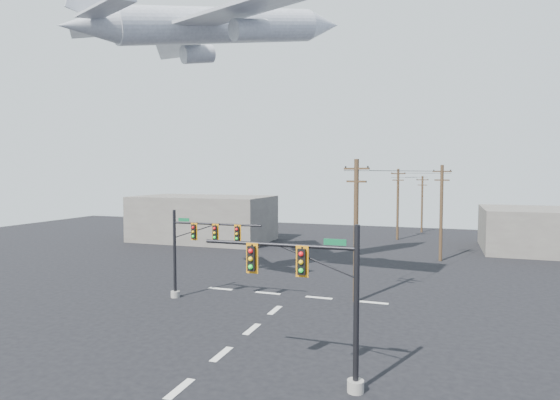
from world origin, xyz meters
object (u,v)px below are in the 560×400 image
at_px(utility_pole_a, 356,228).
at_px(signal_mast_near, 320,300).
at_px(utility_pole_d, 422,203).
at_px(signal_mast_far, 195,249).
at_px(airliner, 223,26).
at_px(utility_pole_c, 398,203).
at_px(utility_pole_b, 441,211).

bearing_deg(utility_pole_a, signal_mast_near, -64.54).
relative_size(utility_pole_a, utility_pole_d, 1.17).
bearing_deg(signal_mast_far, airliner, 90.06).
xyz_separation_m(signal_mast_far, utility_pole_c, (11.04, 35.80, 1.38)).
xyz_separation_m(signal_mast_near, utility_pole_b, (4.77, 31.96, 1.41)).
xyz_separation_m(signal_mast_far, airliner, (-0.01, 4.75, 17.08)).
height_order(utility_pole_d, airliner, airliner).
xyz_separation_m(utility_pole_a, utility_pole_b, (5.67, 18.23, -0.08)).
bearing_deg(utility_pole_b, signal_mast_far, -103.36).
relative_size(signal_mast_far, utility_pole_c, 0.74).
bearing_deg(signal_mast_near, utility_pole_c, 91.06).
height_order(signal_mast_far, utility_pole_b, utility_pole_b).
distance_m(signal_mast_far, airliner, 17.72).
relative_size(utility_pole_b, utility_pole_c, 1.03).
relative_size(utility_pole_a, utility_pole_c, 1.05).
distance_m(utility_pole_a, utility_pole_d, 41.99).
relative_size(signal_mast_near, utility_pole_d, 0.84).
relative_size(signal_mast_far, airliner, 0.32).
xyz_separation_m(utility_pole_b, utility_pole_d, (-2.81, 23.66, -0.68)).
xyz_separation_m(signal_mast_far, utility_pole_b, (16.66, 21.48, 1.52)).
xyz_separation_m(signal_mast_near, utility_pole_c, (-0.86, 46.28, 1.27)).
xyz_separation_m(utility_pole_a, utility_pole_c, (0.05, 32.55, -0.23)).
distance_m(signal_mast_far, utility_pole_d, 47.22).
height_order(signal_mast_near, utility_pole_b, utility_pole_b).
height_order(signal_mast_near, utility_pole_a, utility_pole_a).
relative_size(utility_pole_b, airliner, 0.45).
bearing_deg(utility_pole_c, utility_pole_a, -78.86).
xyz_separation_m(signal_mast_far, utility_pole_a, (10.99, 3.25, 1.61)).
distance_m(utility_pole_d, airliner, 45.68).
distance_m(utility_pole_a, airliner, 19.04).
height_order(utility_pole_b, utility_pole_d, utility_pole_b).
bearing_deg(signal_mast_far, utility_pole_b, 52.19).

